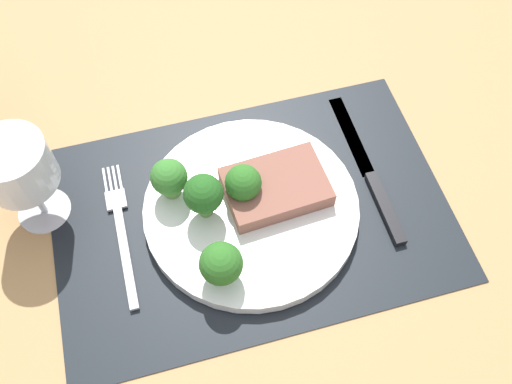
% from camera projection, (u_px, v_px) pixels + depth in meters
% --- Properties ---
extents(ground_plane, '(1.40, 1.10, 0.03)m').
position_uv_depth(ground_plane, '(251.00, 219.00, 0.70)').
color(ground_plane, tan).
extents(placemat, '(0.47, 0.31, 0.00)m').
position_uv_depth(placemat, '(251.00, 212.00, 0.69)').
color(placemat, black).
rests_on(placemat, ground_plane).
extents(plate, '(0.25, 0.25, 0.02)m').
position_uv_depth(plate, '(251.00, 208.00, 0.68)').
color(plate, white).
rests_on(plate, placemat).
extents(steak, '(0.12, 0.09, 0.02)m').
position_uv_depth(steak, '(276.00, 187.00, 0.67)').
color(steak, '#8C5647').
rests_on(steak, plate).
extents(broccoli_center, '(0.05, 0.05, 0.06)m').
position_uv_depth(broccoli_center, '(203.00, 195.00, 0.63)').
color(broccoli_center, '#5B8942').
rests_on(broccoli_center, plate).
extents(broccoli_near_fork, '(0.04, 0.04, 0.06)m').
position_uv_depth(broccoli_near_fork, '(169.00, 178.00, 0.65)').
color(broccoli_near_fork, '#6B994C').
rests_on(broccoli_near_fork, plate).
extents(broccoli_back_left, '(0.05, 0.05, 0.06)m').
position_uv_depth(broccoli_back_left, '(221.00, 264.00, 0.60)').
color(broccoli_back_left, '#6B994C').
rests_on(broccoli_back_left, plate).
extents(broccoli_near_steak, '(0.04, 0.04, 0.05)m').
position_uv_depth(broccoli_near_steak, '(243.00, 183.00, 0.65)').
color(broccoli_near_steak, '#5B8942').
rests_on(broccoli_near_steak, plate).
extents(fork, '(0.02, 0.19, 0.01)m').
position_uv_depth(fork, '(121.00, 231.00, 0.67)').
color(fork, silver).
rests_on(fork, placemat).
extents(knife, '(0.02, 0.23, 0.01)m').
position_uv_depth(knife, '(372.00, 178.00, 0.71)').
color(knife, black).
rests_on(knife, placemat).
extents(wine_glass, '(0.08, 0.08, 0.13)m').
position_uv_depth(wine_glass, '(18.00, 169.00, 0.61)').
color(wine_glass, silver).
rests_on(wine_glass, ground_plane).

